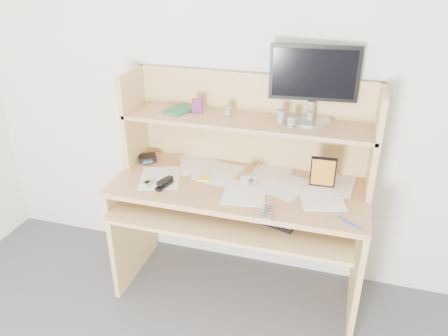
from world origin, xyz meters
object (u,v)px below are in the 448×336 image
(keyboard, at_px, (262,214))
(game_case, at_px, (323,172))
(tv_remote, at_px, (267,213))
(monitor, at_px, (313,81))
(desk, at_px, (242,187))

(keyboard, height_order, game_case, game_case)
(keyboard, xyz_separation_m, game_case, (0.28, 0.21, 0.19))
(keyboard, relative_size, tv_remote, 2.64)
(tv_remote, bearing_deg, game_case, 47.69)
(game_case, bearing_deg, monitor, 123.60)
(monitor, bearing_deg, desk, -161.41)
(keyboard, bearing_deg, monitor, 80.38)
(tv_remote, bearing_deg, monitor, 67.64)
(tv_remote, bearing_deg, keyboard, 101.43)
(desk, xyz_separation_m, tv_remote, (0.21, -0.34, 0.07))
(game_case, height_order, monitor, monitor)
(desk, xyz_separation_m, monitor, (0.33, 0.15, 0.60))
(desk, bearing_deg, game_case, 0.26)
(desk, bearing_deg, monitor, 24.68)
(desk, height_order, keyboard, desk)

